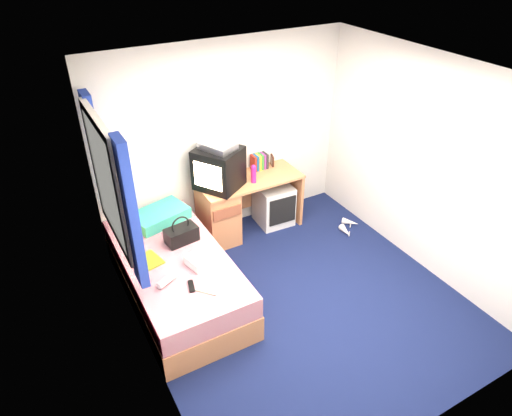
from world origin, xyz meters
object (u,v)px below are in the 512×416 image
magazine (149,260)px  aerosol_can (236,174)px  picture_frame (272,160)px  handbag (181,234)px  vcr (218,146)px  desk (230,208)px  towel (202,259)px  water_bottle (167,281)px  bed (177,276)px  white_heels (348,227)px  pillow (160,216)px  pink_water_bottle (254,175)px  colour_swatch_fan (206,291)px  storage_cube (274,204)px  crt_tv (219,168)px  remote_control (191,286)px

magazine → aerosol_can: bearing=27.8°
picture_frame → handbag: picture_frame is taller
vcr → picture_frame: (0.83, 0.16, -0.46)m
desk → towel: bearing=-129.1°
vcr → water_bottle: vcr is taller
bed → white_heels: size_ratio=5.52×
handbag → vcr: bearing=29.9°
towel → picture_frame: bearing=37.3°
pillow → desk: bearing=3.1°
desk → pink_water_bottle: pink_water_bottle is taller
vcr → aerosol_can: (0.23, 0.02, -0.44)m
bed → picture_frame: size_ratio=14.29×
picture_frame → white_heels: picture_frame is taller
towel → colour_swatch_fan: (-0.13, -0.40, -0.04)m
towel → magazine: size_ratio=1.01×
aerosol_can → handbag: bearing=-149.0°
vcr → water_bottle: bearing=-68.9°
storage_cube → magazine: 2.02m
desk → aerosol_can: 0.45m
colour_swatch_fan → white_heels: (2.32, 0.72, -0.51)m
vcr → picture_frame: 0.96m
bed → aerosol_can: bearing=34.5°
pillow → pink_water_bottle: size_ratio=2.95×
picture_frame → crt_tv: bearing=-151.4°
storage_cube → water_bottle: water_bottle is taller
pillow → white_heels: (2.30, -0.61, -0.57)m
storage_cube → handbag: bearing=-157.4°
aerosol_can → remote_control: 1.74m
colour_swatch_fan → vcr: bearing=59.9°
colour_swatch_fan → white_heels: colour_swatch_fan is taller
magazine → water_bottle: 0.41m
picture_frame → white_heels: bearing=-32.7°
pillow → water_bottle: (-0.30, -1.05, -0.03)m
aerosol_can → storage_cube: bearing=-4.8°
desk → pink_water_bottle: size_ratio=6.28×
pink_water_bottle → water_bottle: pink_water_bottle is taller
water_bottle → white_heels: water_bottle is taller
desk → bed: bearing=-143.8°
desk → pink_water_bottle: 0.54m
vcr → white_heels: (1.52, -0.66, -1.24)m
vcr → pillow: bearing=-110.5°
desk → remote_control: bearing=-129.2°
crt_tv → aerosol_can: bearing=63.9°
bed → desk: size_ratio=1.54×
storage_cube → water_bottle: (-1.84, -1.08, 0.30)m
bed → storage_cube: storage_cube is taller
aerosol_can → colour_swatch_fan: (-1.03, -1.41, -0.29)m
remote_control → vcr: bearing=69.1°
desk → water_bottle: desk is taller
picture_frame → towel: (-1.50, -1.14, -0.23)m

